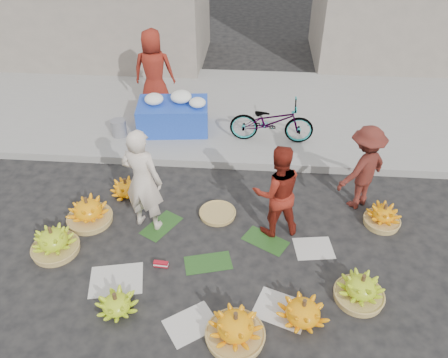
# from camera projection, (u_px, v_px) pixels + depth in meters

# --- Properties ---
(ground) EXTENTS (80.00, 80.00, 0.00)m
(ground) POSITION_uv_depth(u_px,v_px,m) (217.00, 253.00, 6.27)
(ground) COLOR black
(ground) RESTS_ON ground
(curb) EXTENTS (40.00, 0.25, 0.15)m
(curb) POSITION_uv_depth(u_px,v_px,m) (227.00, 162.00, 7.98)
(curb) COLOR gray
(curb) RESTS_ON ground
(sidewalk) EXTENTS (40.00, 4.00, 0.12)m
(sidewalk) POSITION_uv_depth(u_px,v_px,m) (234.00, 109.00, 9.66)
(sidewalk) COLOR gray
(sidewalk) RESTS_ON ground
(newspaper_scatter) EXTENTS (3.20, 1.80, 0.00)m
(newspaper_scatter) POSITION_uv_depth(u_px,v_px,m) (211.00, 298.00, 5.63)
(newspaper_scatter) COLOR silver
(newspaper_scatter) RESTS_ON ground
(banana_leaves) EXTENTS (2.00, 1.00, 0.00)m
(banana_leaves) POSITION_uv_depth(u_px,v_px,m) (211.00, 242.00, 6.43)
(banana_leaves) COLOR #1D4617
(banana_leaves) RESTS_ON ground
(banana_bunch_0) EXTENTS (0.77, 0.77, 0.45)m
(banana_bunch_0) POSITION_uv_depth(u_px,v_px,m) (53.00, 241.00, 6.18)
(banana_bunch_0) COLOR #A78546
(banana_bunch_0) RESTS_ON ground
(banana_bunch_1) EXTENTS (0.65, 0.65, 0.32)m
(banana_bunch_1) POSITION_uv_depth(u_px,v_px,m) (116.00, 304.00, 5.40)
(banana_bunch_1) COLOR #90BD1B
(banana_bunch_1) RESTS_ON ground
(banana_bunch_2) EXTENTS (0.69, 0.69, 0.47)m
(banana_bunch_2) POSITION_uv_depth(u_px,v_px,m) (235.00, 327.00, 5.05)
(banana_bunch_2) COLOR #A78546
(banana_bunch_2) RESTS_ON ground
(banana_bunch_3) EXTENTS (0.65, 0.65, 0.37)m
(banana_bunch_3) POSITION_uv_depth(u_px,v_px,m) (303.00, 311.00, 5.28)
(banana_bunch_3) COLOR #FFA50C
(banana_bunch_3) RESTS_ON ground
(banana_bunch_4) EXTENTS (0.62, 0.62, 0.43)m
(banana_bunch_4) POSITION_uv_depth(u_px,v_px,m) (361.00, 289.00, 5.52)
(banana_bunch_4) COLOR #A78546
(banana_bunch_4) RESTS_ON ground
(banana_bunch_5) EXTENTS (0.57, 0.57, 0.39)m
(banana_bunch_5) POSITION_uv_depth(u_px,v_px,m) (383.00, 216.00, 6.66)
(banana_bunch_5) COLOR #A78546
(banana_bunch_5) RESTS_ON ground
(banana_bunch_6) EXTENTS (0.75, 0.75, 0.46)m
(banana_bunch_6) POSITION_uv_depth(u_px,v_px,m) (88.00, 211.00, 6.69)
(banana_bunch_6) COLOR #A78546
(banana_bunch_6) RESTS_ON ground
(banana_bunch_7) EXTENTS (0.66, 0.66, 0.33)m
(banana_bunch_7) POSITION_uv_depth(u_px,v_px,m) (126.00, 188.00, 7.25)
(banana_bunch_7) COLOR #FFA50C
(banana_bunch_7) RESTS_ON ground
(basket_spare) EXTENTS (0.66, 0.66, 0.06)m
(basket_spare) POSITION_uv_depth(u_px,v_px,m) (218.00, 214.00, 6.90)
(basket_spare) COLOR #A78546
(basket_spare) RESTS_ON ground
(incense_stack) EXTENTS (0.20, 0.08, 0.08)m
(incense_stack) POSITION_uv_depth(u_px,v_px,m) (161.00, 264.00, 6.03)
(incense_stack) COLOR #AE1220
(incense_stack) RESTS_ON ground
(vendor_cream) EXTENTS (0.70, 0.55, 1.67)m
(vendor_cream) POSITION_uv_depth(u_px,v_px,m) (143.00, 181.00, 6.26)
(vendor_cream) COLOR #EFDDC9
(vendor_cream) RESTS_ON ground
(vendor_red) EXTENTS (0.83, 0.71, 1.48)m
(vendor_red) POSITION_uv_depth(u_px,v_px,m) (277.00, 192.00, 6.21)
(vendor_red) COLOR maroon
(vendor_red) RESTS_ON ground
(man_striped) EXTENTS (1.05, 0.99, 1.43)m
(man_striped) POSITION_uv_depth(u_px,v_px,m) (363.00, 168.00, 6.72)
(man_striped) COLOR maroon
(man_striped) RESTS_ON ground
(flower_table) EXTENTS (1.45, 0.99, 0.79)m
(flower_table) POSITION_uv_depth(u_px,v_px,m) (174.00, 114.00, 8.65)
(flower_table) COLOR #1C40BA
(flower_table) RESTS_ON sidewalk
(grey_bucket) EXTENTS (0.29, 0.29, 0.33)m
(grey_bucket) POSITION_uv_depth(u_px,v_px,m) (119.00, 128.00, 8.55)
(grey_bucket) COLOR slate
(grey_bucket) RESTS_ON sidewalk
(flower_vendor) EXTENTS (0.87, 0.59, 1.72)m
(flower_vendor) POSITION_uv_depth(u_px,v_px,m) (154.00, 71.00, 9.05)
(flower_vendor) COLOR maroon
(flower_vendor) RESTS_ON sidewalk
(bicycle) EXTENTS (0.59, 1.60, 0.83)m
(bicycle) POSITION_uv_depth(u_px,v_px,m) (272.00, 121.00, 8.24)
(bicycle) COLOR gray
(bicycle) RESTS_ON sidewalk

